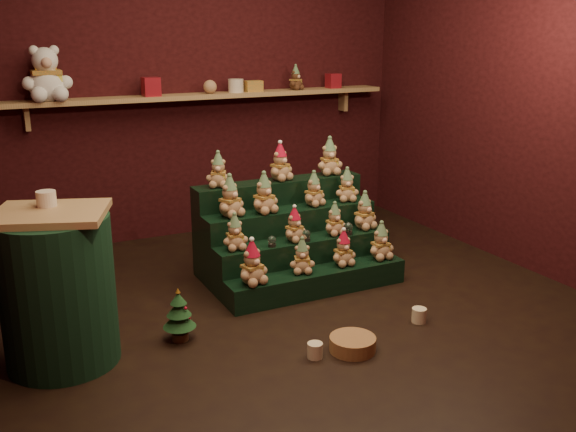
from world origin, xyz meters
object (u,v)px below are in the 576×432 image
snow_globe_a (272,241)px  mini_christmas_tree (179,315)px  riser_tier_front (318,282)px  wicker_basket (353,344)px  brown_bear (296,78)px  snow_globe_c (348,228)px  side_table (58,289)px  white_bear (45,66)px  mug_left (315,350)px  mug_right (419,315)px  snow_globe_b (306,235)px

snow_globe_a → mini_christmas_tree: bearing=-153.0°
snow_globe_a → riser_tier_front: bearing=-28.6°
wicker_basket → brown_bear: 3.05m
snow_globe_c → wicker_basket: (-0.59, -1.03, -0.36)m
side_table → mini_christmas_tree: 0.74m
mini_christmas_tree → snow_globe_c: bearing=16.1°
snow_globe_a → white_bear: bearing=129.4°
side_table → mini_christmas_tree: (0.68, -0.05, -0.28)m
riser_tier_front → snow_globe_a: bearing=151.4°
side_table → brown_bear: bearing=57.6°
mug_left → riser_tier_front: bearing=60.1°
side_table → riser_tier_front: bearing=26.9°
mug_right → wicker_basket: (-0.61, -0.14, -0.00)m
brown_bear → mini_christmas_tree: bearing=-156.6°
riser_tier_front → wicker_basket: bearing=-105.3°
riser_tier_front → mini_christmas_tree: 1.17m
snow_globe_a → white_bear: (-1.26, 1.53, 1.19)m
snow_globe_b → mug_left: 1.16m
brown_bear → snow_globe_c: bearing=-125.9°
snow_globe_b → mug_right: bearing=-66.6°
white_bear → snow_globe_a: bearing=-50.7°
mini_christmas_tree → wicker_basket: mini_christmas_tree is taller
snow_globe_a → snow_globe_c: bearing=-0.0°
snow_globe_a → mug_right: 1.16m
mini_christmas_tree → mug_right: mini_christmas_tree is taller
snow_globe_b → snow_globe_c: 0.36m
snow_globe_c → brown_bear: size_ratio=0.42×
riser_tier_front → mug_left: bearing=-119.9°
snow_globe_a → wicker_basket: size_ratio=0.29×
snow_globe_b → white_bear: bearing=135.1°
snow_globe_c → mug_left: (-0.83, -1.00, -0.36)m
mini_christmas_tree → mug_right: (1.50, -0.46, -0.12)m
mug_right → mug_left: bearing=-172.3°
snow_globe_a → white_bear: white_bear is taller
wicker_basket → brown_bear: (0.92, 2.56, 1.39)m
side_table → white_bear: white_bear is taller
side_table → mini_christmas_tree: side_table is taller
side_table → snow_globe_b: bearing=31.9°
riser_tier_front → snow_globe_a: size_ratio=17.38×
mini_christmas_tree → mug_left: bearing=-41.4°
snow_globe_b → mug_right: size_ratio=0.91×
snow_globe_c → mug_left: snow_globe_c is taller
wicker_basket → snow_globe_a: bearing=93.2°
mug_right → side_table: bearing=166.9°
riser_tier_front → side_table: size_ratio=1.53×
mini_christmas_tree → white_bear: bearing=102.1°
mug_left → wicker_basket: size_ratio=0.33×
snow_globe_a → brown_bear: bearing=57.6°
side_table → wicker_basket: 1.76m
snow_globe_c → mini_christmas_tree: (-1.48, -0.43, -0.24)m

